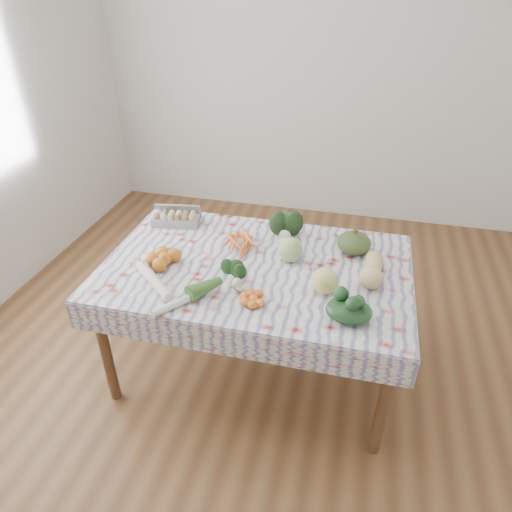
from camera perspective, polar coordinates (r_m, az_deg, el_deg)
ground at (r=2.98m, az=0.00°, el=-13.42°), size 4.50×4.50×0.00m
wall_back at (r=4.36m, az=7.65°, el=22.43°), size 4.00×0.04×2.80m
dining_table at (r=2.54m, az=0.00°, el=-2.70°), size 1.60×1.00×0.75m
tablecloth at (r=2.49m, az=0.00°, el=-1.24°), size 1.66×1.06×0.01m
egg_carton at (r=2.91m, az=-10.05°, el=4.53°), size 0.31×0.16×0.08m
carrot_bunch at (r=2.62m, az=-2.43°, el=1.19°), size 0.27×0.26×0.04m
kale_bunch at (r=2.71m, az=3.93°, el=3.73°), size 0.19×0.17×0.16m
kabocha_squash at (r=2.63m, az=12.15°, el=1.64°), size 0.21×0.21×0.12m
cabbage at (r=2.50m, az=4.30°, el=0.82°), size 0.15×0.15×0.14m
butternut_squash at (r=2.42m, az=14.37°, el=-1.62°), size 0.13×0.27×0.12m
orange_cluster at (r=2.52m, az=-11.36°, el=-0.30°), size 0.31×0.31×0.08m
broccoli at (r=2.32m, az=-2.99°, el=-2.60°), size 0.18×0.18×0.09m
mandarin_cluster at (r=2.21m, az=-0.34°, el=-5.29°), size 0.20×0.20×0.05m
grapefruit at (r=2.28m, az=8.62°, el=-3.09°), size 0.14×0.14×0.13m
spinach_bag at (r=2.14m, az=11.53°, el=-6.71°), size 0.26×0.23×0.09m
daikon at (r=2.38m, az=-12.65°, el=-3.00°), size 0.31×0.28×0.05m
leek at (r=2.24m, az=-8.59°, el=-5.27°), size 0.26×0.32×0.04m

